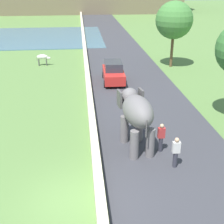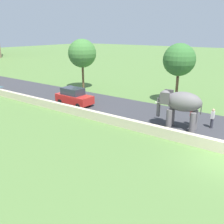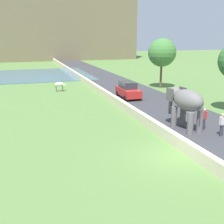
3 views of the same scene
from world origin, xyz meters
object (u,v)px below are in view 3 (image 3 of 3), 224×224
at_px(elephant, 186,102).
at_px(person_beside_elephant, 204,119).
at_px(car_red, 128,90).
at_px(cow_white, 60,85).
at_px(person_trailing, 222,124).

xyz_separation_m(elephant, person_beside_elephant, (1.23, -0.59, -1.16)).
distance_m(person_beside_elephant, car_red, 11.84).
height_order(elephant, cow_white, elephant).
bearing_deg(person_trailing, elephant, 126.77).
distance_m(elephant, cow_white, 18.63).
relative_size(elephant, cow_white, 2.55).
height_order(elephant, person_trailing, elephant).
bearing_deg(elephant, car_red, 89.83).
bearing_deg(cow_white, person_beside_elephant, -66.57).
xyz_separation_m(person_beside_elephant, cow_white, (-7.80, 17.99, -0.04)).
distance_m(person_beside_elephant, cow_white, 19.61).
bearing_deg(car_red, person_trailing, -83.42).
bearing_deg(car_red, cow_white, 136.72).
bearing_deg(car_red, elephant, -90.17).
relative_size(elephant, car_red, 0.88).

